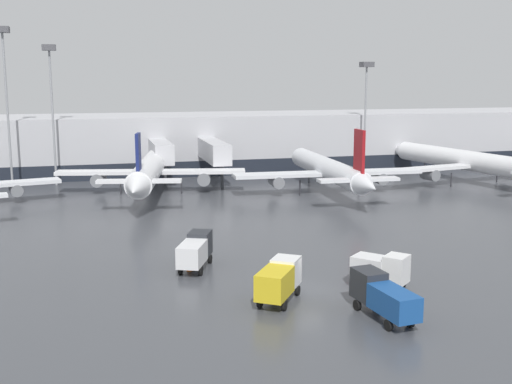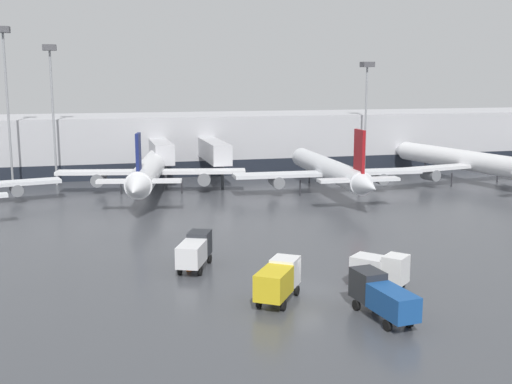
# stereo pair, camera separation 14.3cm
# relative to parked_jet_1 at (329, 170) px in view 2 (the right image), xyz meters

# --- Properties ---
(ground_plane) EXTENTS (320.00, 320.00, 0.00)m
(ground_plane) POSITION_rel_parked_jet_1_xyz_m (-15.17, -35.42, -3.15)
(ground_plane) COLOR #424449
(terminal_building) EXTENTS (160.00, 28.45, 9.00)m
(terminal_building) POSITION_rel_parked_jet_1_xyz_m (-15.36, 26.41, 1.34)
(terminal_building) COLOR #B2B2B7
(terminal_building) RESTS_ON ground_plane
(parked_jet_1) EXTENTS (25.12, 31.67, 9.19)m
(parked_jet_1) POSITION_rel_parked_jet_1_xyz_m (0.00, 0.00, 0.00)
(parked_jet_1) COLOR silver
(parked_jet_1) RESTS_ON ground_plane
(parked_jet_2) EXTENTS (26.87, 35.53, 10.06)m
(parked_jet_2) POSITION_rel_parked_jet_1_xyz_m (22.58, 2.43, 0.02)
(parked_jet_2) COLOR white
(parked_jet_2) RESTS_ON ground_plane
(parked_jet_3) EXTENTS (24.55, 38.24, 8.98)m
(parked_jet_3) POSITION_rel_parked_jet_1_xyz_m (-22.23, 6.57, 0.17)
(parked_jet_3) COLOR white
(parked_jet_3) RESTS_ON ground_plane
(service_truck_0) EXTENTS (3.94, 4.12, 2.70)m
(service_truck_0) POSITION_rel_parked_jet_1_xyz_m (-10.12, -36.81, -1.61)
(service_truck_0) COLOR silver
(service_truck_0) RESTS_ON ground_plane
(service_truck_1) EXTENTS (3.66, 5.58, 2.65)m
(service_truck_1) POSITION_rel_parked_jet_1_xyz_m (-22.15, -28.50, -1.60)
(service_truck_1) COLOR silver
(service_truck_1) RESTS_ON ground_plane
(service_truck_2) EXTENTS (4.34, 5.20, 2.65)m
(service_truck_2) POSITION_rel_parked_jet_1_xyz_m (-17.89, -37.40, -1.57)
(service_truck_2) COLOR gold
(service_truck_2) RESTS_ON ground_plane
(service_truck_3) EXTENTS (2.33, 6.07, 2.67)m
(service_truck_3) POSITION_rel_parked_jet_1_xyz_m (-12.45, -41.95, -1.63)
(service_truck_3) COLOR #19478C
(service_truck_3) RESTS_ON ground_plane
(traffic_cone_2) EXTENTS (0.44, 0.44, 0.59)m
(traffic_cone_2) POSITION_rel_parked_jet_1_xyz_m (-22.72, -28.92, -2.86)
(traffic_cone_2) COLOR orange
(traffic_cone_2) RESTS_ON ground_plane
(apron_light_mast_0) EXTENTS (1.80, 1.80, 21.51)m
(apron_light_mast_0) POSITION_rel_parked_jet_1_xyz_m (-40.30, 14.39, 13.46)
(apron_light_mast_0) COLOR gray
(apron_light_mast_0) RESTS_ON ground_plane
(apron_light_mast_1) EXTENTS (1.80, 1.80, 19.34)m
(apron_light_mast_1) POSITION_rel_parked_jet_1_xyz_m (-34.66, 16.09, 12.00)
(apron_light_mast_1) COLOR gray
(apron_light_mast_1) RESTS_ON ground_plane
(apron_light_mast_2) EXTENTS (1.80, 1.80, 17.30)m
(apron_light_mast_2) POSITION_rel_parked_jet_1_xyz_m (12.19, 16.24, 10.59)
(apron_light_mast_2) COLOR gray
(apron_light_mast_2) RESTS_ON ground_plane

